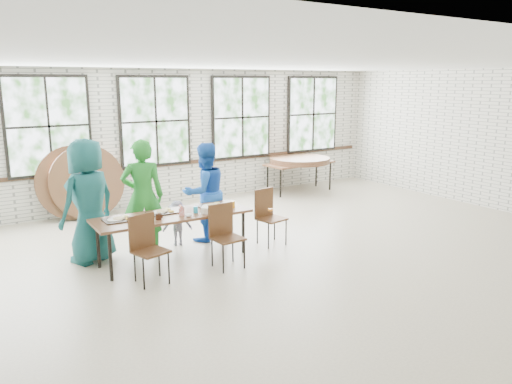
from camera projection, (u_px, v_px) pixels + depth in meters
room at (155, 123)px, 10.87m from camera, size 12.00×12.00×12.00m
dining_table at (173, 217)px, 7.65m from camera, size 2.42×0.85×0.74m
chair_near_left at (146, 243)px, 6.85m from camera, size 0.51×0.50×0.95m
chair_near_right at (224, 230)px, 7.44m from camera, size 0.44×0.43×0.95m
chair_spare at (268, 212)px, 8.49m from camera, size 0.49×0.47×0.95m
adult_teal at (89, 201)px, 7.55m from camera, size 1.10×0.94×1.91m
adult_green at (143, 196)px, 8.01m from camera, size 0.78×0.63×1.85m
toddler at (177, 223)px, 8.43m from camera, size 0.56×0.41×0.77m
adult_blue at (205, 192)px, 8.61m from camera, size 0.89×0.72×1.71m
storage_table at (300, 165)px, 12.48m from camera, size 1.86×0.90×0.74m
tabletop_clutter at (179, 212)px, 7.66m from camera, size 2.03×0.64×0.11m
round_tops_stacked at (300, 160)px, 12.45m from camera, size 1.50×1.50×0.13m
round_tops_leaning at (35, 188)px, 9.55m from camera, size 4.18×0.43×1.49m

